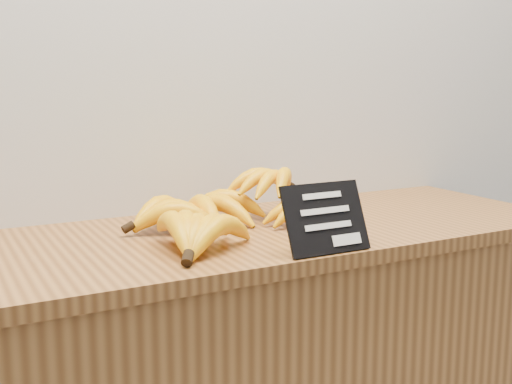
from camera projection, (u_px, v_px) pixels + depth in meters
The scene contains 3 objects.
counter_top at pixel (245, 236), 1.40m from camera, with size 1.50×0.54×0.03m, color #935F2D.
chalkboard_sign at pixel (326, 218), 1.20m from camera, with size 0.17×0.01×0.14m, color black.
banana_pile at pixel (226, 211), 1.38m from camera, with size 0.52×0.39×0.11m.
Camera 1 is at (-0.55, 1.54, 1.25)m, focal length 45.00 mm.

